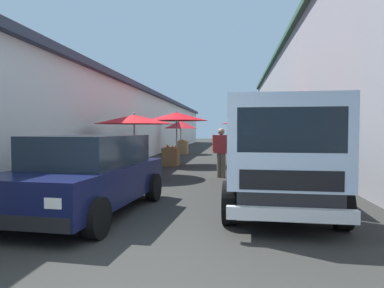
{
  "coord_description": "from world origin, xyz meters",
  "views": [
    {
      "loc": [
        -2.83,
        -0.97,
        1.56
      ],
      "look_at": [
        8.01,
        0.38,
        1.1
      ],
      "focal_mm": 32.04,
      "sensor_mm": 36.0,
      "label": 1
    }
  ],
  "objects_px": {
    "fruit_stall_mid_lane": "(176,123)",
    "delivery_truck": "(281,159)",
    "fruit_stall_far_right": "(264,126)",
    "hatchback_car": "(88,174)",
    "parked_scooter": "(279,157)",
    "vendor_by_crates": "(221,149)",
    "fruit_stall_far_left": "(262,129)",
    "fruit_stall_near_left": "(133,127)",
    "fruit_stall_near_right": "(181,128)",
    "plastic_stool": "(227,154)"
  },
  "relations": [
    {
      "from": "fruit_stall_mid_lane",
      "to": "delivery_truck",
      "type": "bearing_deg",
      "value": -158.44
    },
    {
      "from": "fruit_stall_far_right",
      "to": "hatchback_car",
      "type": "distance_m",
      "value": 10.51
    },
    {
      "from": "fruit_stall_far_right",
      "to": "hatchback_car",
      "type": "bearing_deg",
      "value": 157.43
    },
    {
      "from": "hatchback_car",
      "to": "parked_scooter",
      "type": "relative_size",
      "value": 2.44
    },
    {
      "from": "hatchback_car",
      "to": "vendor_by_crates",
      "type": "height_order",
      "value": "vendor_by_crates"
    },
    {
      "from": "delivery_truck",
      "to": "parked_scooter",
      "type": "bearing_deg",
      "value": -6.91
    },
    {
      "from": "fruit_stall_far_right",
      "to": "parked_scooter",
      "type": "xyz_separation_m",
      "value": [
        -1.45,
        -0.49,
        -1.28
      ]
    },
    {
      "from": "fruit_stall_far_left",
      "to": "vendor_by_crates",
      "type": "relative_size",
      "value": 1.44
    },
    {
      "from": "fruit_stall_near_left",
      "to": "vendor_by_crates",
      "type": "bearing_deg",
      "value": -87.16
    },
    {
      "from": "fruit_stall_near_right",
      "to": "plastic_stool",
      "type": "relative_size",
      "value": 5.09
    },
    {
      "from": "fruit_stall_near_left",
      "to": "fruit_stall_near_right",
      "type": "distance_m",
      "value": 10.71
    },
    {
      "from": "fruit_stall_near_left",
      "to": "plastic_stool",
      "type": "distance_m",
      "value": 6.96
    },
    {
      "from": "parked_scooter",
      "to": "fruit_stall_mid_lane",
      "type": "bearing_deg",
      "value": 82.56
    },
    {
      "from": "vendor_by_crates",
      "to": "plastic_stool",
      "type": "distance_m",
      "value": 6.04
    },
    {
      "from": "vendor_by_crates",
      "to": "fruit_stall_far_right",
      "type": "bearing_deg",
      "value": -20.84
    },
    {
      "from": "fruit_stall_near_left",
      "to": "fruit_stall_near_right",
      "type": "xyz_separation_m",
      "value": [
        10.7,
        0.08,
        0.03
      ]
    },
    {
      "from": "fruit_stall_far_left",
      "to": "fruit_stall_near_left",
      "type": "relative_size",
      "value": 0.87
    },
    {
      "from": "fruit_stall_mid_lane",
      "to": "vendor_by_crates",
      "type": "distance_m",
      "value": 4.36
    },
    {
      "from": "fruit_stall_near_right",
      "to": "delivery_truck",
      "type": "height_order",
      "value": "fruit_stall_near_right"
    },
    {
      "from": "fruit_stall_near_right",
      "to": "vendor_by_crates",
      "type": "xyz_separation_m",
      "value": [
        -10.56,
        -2.98,
        -0.73
      ]
    },
    {
      "from": "fruit_stall_near_right",
      "to": "fruit_stall_mid_lane",
      "type": "bearing_deg",
      "value": -172.97
    },
    {
      "from": "fruit_stall_near_left",
      "to": "fruit_stall_near_right",
      "type": "bearing_deg",
      "value": 0.41
    },
    {
      "from": "fruit_stall_far_right",
      "to": "delivery_truck",
      "type": "relative_size",
      "value": 0.53
    },
    {
      "from": "fruit_stall_far_left",
      "to": "delivery_truck",
      "type": "relative_size",
      "value": 0.46
    },
    {
      "from": "hatchback_car",
      "to": "plastic_stool",
      "type": "distance_m",
      "value": 11.36
    },
    {
      "from": "vendor_by_crates",
      "to": "hatchback_car",
      "type": "bearing_deg",
      "value": 155.91
    },
    {
      "from": "fruit_stall_far_right",
      "to": "plastic_stool",
      "type": "distance_m",
      "value": 2.61
    },
    {
      "from": "fruit_stall_far_left",
      "to": "fruit_stall_far_right",
      "type": "xyz_separation_m",
      "value": [
        5.62,
        -0.52,
        0.15
      ]
    },
    {
      "from": "fruit_stall_far_left",
      "to": "hatchback_car",
      "type": "height_order",
      "value": "fruit_stall_far_left"
    },
    {
      "from": "parked_scooter",
      "to": "delivery_truck",
      "type": "bearing_deg",
      "value": 173.09
    },
    {
      "from": "delivery_truck",
      "to": "plastic_stool",
      "type": "height_order",
      "value": "delivery_truck"
    },
    {
      "from": "fruit_stall_far_left",
      "to": "fruit_stall_near_left",
      "type": "xyz_separation_m",
      "value": [
        0.91,
        4.12,
        0.06
      ]
    },
    {
      "from": "vendor_by_crates",
      "to": "plastic_stool",
      "type": "relative_size",
      "value": 3.7
    },
    {
      "from": "vendor_by_crates",
      "to": "parked_scooter",
      "type": "relative_size",
      "value": 0.98
    },
    {
      "from": "delivery_truck",
      "to": "vendor_by_crates",
      "type": "height_order",
      "value": "delivery_truck"
    },
    {
      "from": "fruit_stall_mid_lane",
      "to": "hatchback_car",
      "type": "distance_m",
      "value": 8.86
    },
    {
      "from": "delivery_truck",
      "to": "parked_scooter",
      "type": "relative_size",
      "value": 3.03
    },
    {
      "from": "fruit_stall_far_right",
      "to": "fruit_stall_near_left",
      "type": "bearing_deg",
      "value": 135.4
    },
    {
      "from": "fruit_stall_near_right",
      "to": "hatchback_car",
      "type": "distance_m",
      "value": 15.7
    },
    {
      "from": "delivery_truck",
      "to": "fruit_stall_mid_lane",
      "type": "bearing_deg",
      "value": 21.56
    },
    {
      "from": "fruit_stall_mid_lane",
      "to": "fruit_stall_near_left",
      "type": "xyz_separation_m",
      "value": [
        -3.83,
        0.77,
        -0.23
      ]
    },
    {
      "from": "fruit_stall_far_left",
      "to": "fruit_stall_near_right",
      "type": "xyz_separation_m",
      "value": [
        11.61,
        4.2,
        0.08
      ]
    },
    {
      "from": "fruit_stall_far_left",
      "to": "delivery_truck",
      "type": "height_order",
      "value": "fruit_stall_far_left"
    },
    {
      "from": "fruit_stall_far_right",
      "to": "delivery_truck",
      "type": "height_order",
      "value": "fruit_stall_far_right"
    },
    {
      "from": "fruit_stall_far_right",
      "to": "fruit_stall_near_right",
      "type": "relative_size",
      "value": 1.19
    },
    {
      "from": "delivery_truck",
      "to": "fruit_stall_near_left",
      "type": "bearing_deg",
      "value": 41.25
    },
    {
      "from": "fruit_stall_far_right",
      "to": "fruit_stall_near_left",
      "type": "height_order",
      "value": "fruit_stall_far_right"
    },
    {
      "from": "vendor_by_crates",
      "to": "fruit_stall_near_right",
      "type": "bearing_deg",
      "value": 15.76
    },
    {
      "from": "fruit_stall_mid_lane",
      "to": "vendor_by_crates",
      "type": "height_order",
      "value": "fruit_stall_mid_lane"
    },
    {
      "from": "parked_scooter",
      "to": "plastic_stool",
      "type": "bearing_deg",
      "value": 36.56
    }
  ]
}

